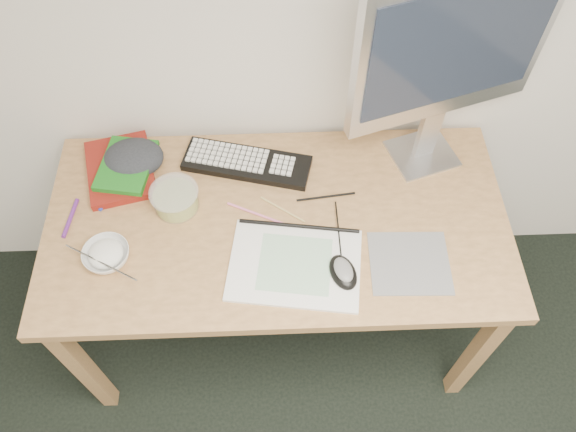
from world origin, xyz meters
name	(u,v)px	position (x,y,z in m)	size (l,w,h in m)	color
desk	(277,234)	(-0.19, 1.43, 0.67)	(1.40, 0.70, 0.75)	tan
mousepad	(410,263)	(0.18, 1.27, 0.75)	(0.23, 0.21, 0.00)	slate
sketchpad	(295,265)	(-0.15, 1.27, 0.76)	(0.37, 0.27, 0.01)	white
keyboard	(247,163)	(-0.28, 1.64, 0.76)	(0.41, 0.13, 0.02)	black
monitor	(453,52)	(0.29, 1.67, 1.17)	(0.56, 0.23, 0.67)	silver
mouse	(343,270)	(-0.01, 1.24, 0.78)	(0.07, 0.12, 0.04)	black
rice_bowl	(107,255)	(-0.68, 1.31, 0.77)	(0.13, 0.13, 0.04)	white
chopsticks	(101,263)	(-0.69, 1.28, 0.80)	(0.02, 0.02, 0.23)	silver
fruit_tub	(175,199)	(-0.50, 1.49, 0.79)	(0.15, 0.15, 0.07)	#E5D850
book_red	(120,169)	(-0.69, 1.63, 0.76)	(0.20, 0.27, 0.03)	maroon
book_green	(126,165)	(-0.66, 1.63, 0.79)	(0.16, 0.21, 0.02)	#1B6D1B
cloth_lump	(134,158)	(-0.64, 1.66, 0.78)	(0.16, 0.13, 0.07)	#2A2E33
pencil_pink	(257,214)	(-0.25, 1.45, 0.75)	(0.01, 0.01, 0.20)	pink
pencil_tan	(283,209)	(-0.17, 1.47, 0.75)	(0.01, 0.01, 0.16)	tan
pencil_black	(326,197)	(-0.04, 1.51, 0.75)	(0.01, 0.01, 0.18)	black
marker_blue	(111,195)	(-0.71, 1.54, 0.76)	(0.01, 0.01, 0.13)	#2135B3
marker_orange	(96,187)	(-0.75, 1.57, 0.76)	(0.01, 0.01, 0.13)	orange
marker_purple	(70,218)	(-0.81, 1.46, 0.76)	(0.01, 0.01, 0.14)	#5F2381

